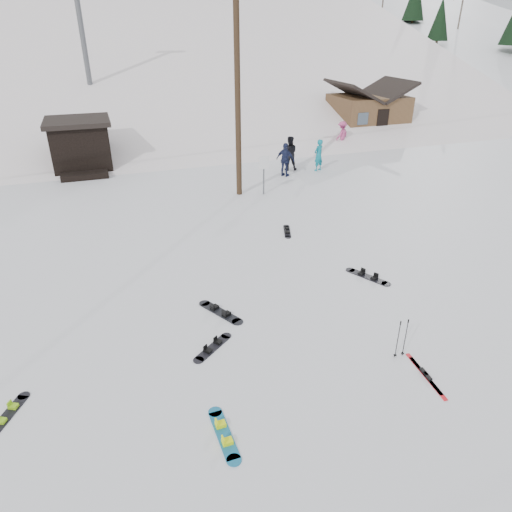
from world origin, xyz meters
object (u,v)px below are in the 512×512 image
object	(u,v)px
hero_snowboard	(224,434)
hero_skis	(426,375)
utility_pole	(238,92)
cabin	(368,113)

from	to	relation	value
hero_snowboard	hero_skis	world-z (taller)	hero_snowboard
utility_pole	hero_snowboard	world-z (taller)	utility_pole
hero_skis	utility_pole	bearing A→B (deg)	96.99
utility_pole	hero_skis	world-z (taller)	utility_pole
utility_pole	hero_skis	xyz separation A→B (m)	(0.32, -13.62, -4.66)
utility_pole	hero_snowboard	xyz separation A→B (m)	(-4.58, -13.74, -4.65)
hero_snowboard	cabin	bearing A→B (deg)	-38.18
utility_pole	hero_skis	bearing A→B (deg)	-88.64
utility_pole	hero_snowboard	size ratio (longest dim) A/B	5.76
cabin	hero_skis	world-z (taller)	cabin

